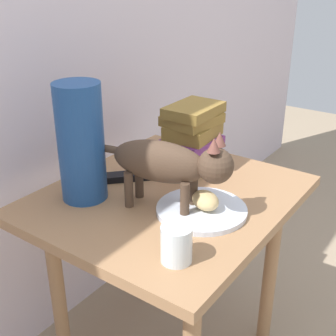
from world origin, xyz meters
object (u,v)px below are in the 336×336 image
object	(u,v)px
plate	(202,210)
bread_roll	(205,200)
green_vase	(81,143)
side_table	(168,220)
candle_jar	(176,246)
tv_remote	(125,177)
cat	(170,163)
book_stack	(191,136)

from	to	relation	value
plate	bread_roll	size ratio (longest dim) A/B	2.99
green_vase	side_table	bearing A→B (deg)	-50.12
candle_jar	side_table	bearing A→B (deg)	38.73
bread_roll	tv_remote	xyz separation A→B (m)	(0.03, 0.30, -0.03)
candle_jar	tv_remote	distance (m)	0.43
green_vase	cat	bearing A→B (deg)	-70.77
side_table	plate	distance (m)	0.17
candle_jar	book_stack	bearing A→B (deg)	29.12
book_stack	bread_roll	bearing A→B (deg)	-140.22
side_table	cat	world-z (taller)	cat
plate	cat	distance (m)	0.15
candle_jar	tv_remote	bearing A→B (deg)	55.52
cat	green_vase	world-z (taller)	green_vase
side_table	cat	size ratio (longest dim) A/B	1.54
bread_roll	book_stack	bearing A→B (deg)	39.78
side_table	candle_jar	world-z (taller)	candle_jar
book_stack	tv_remote	xyz separation A→B (m)	(-0.20, 0.11, -0.09)
green_vase	tv_remote	distance (m)	0.21
side_table	green_vase	distance (m)	0.34
bread_roll	book_stack	world-z (taller)	book_stack
cat	tv_remote	xyz separation A→B (m)	(0.07, 0.21, -0.12)
cat	tv_remote	size ratio (longest dim) A/B	3.15
bread_roll	side_table	bearing A→B (deg)	76.27
cat	green_vase	distance (m)	0.25
plate	tv_remote	world-z (taller)	tv_remote
cat	book_stack	xyz separation A→B (m)	(0.26, 0.10, -0.03)
cat	book_stack	world-z (taller)	cat
side_table	green_vase	xyz separation A→B (m)	(-0.15, 0.18, 0.25)
tv_remote	side_table	bearing A→B (deg)	-45.62
side_table	tv_remote	bearing A→B (deg)	91.08
side_table	green_vase	bearing A→B (deg)	129.88
plate	bread_roll	bearing A→B (deg)	-93.84
side_table	green_vase	world-z (taller)	green_vase
green_vase	candle_jar	bearing A→B (deg)	-104.47
plate	book_stack	world-z (taller)	book_stack
bread_roll	candle_jar	distance (m)	0.22
plate	side_table	bearing A→B (deg)	75.51
bread_roll	tv_remote	size ratio (longest dim) A/B	0.53
bread_roll	cat	distance (m)	0.13
side_table	candle_jar	distance (m)	0.34
cat	book_stack	distance (m)	0.28
plate	book_stack	size ratio (longest dim) A/B	1.16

